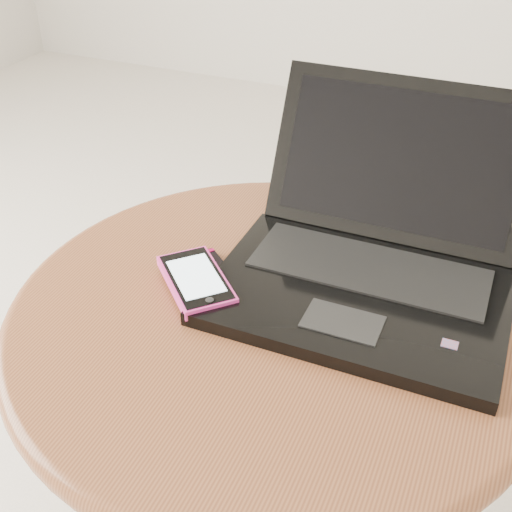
% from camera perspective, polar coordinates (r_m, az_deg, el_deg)
% --- Properties ---
extents(table, '(0.65, 0.65, 0.52)m').
position_cam_1_polar(table, '(0.87, 1.38, -9.96)').
color(table, '#602F11').
rests_on(table, ground).
extents(laptop, '(0.35, 0.34, 0.21)m').
position_cam_1_polar(laptop, '(0.83, 9.97, 0.14)').
color(laptop, black).
rests_on(laptop, table).
extents(phone_black, '(0.12, 0.12, 0.01)m').
position_cam_1_polar(phone_black, '(0.84, -4.08, -1.93)').
color(phone_black, black).
rests_on(phone_black, table).
extents(phone_pink, '(0.13, 0.13, 0.02)m').
position_cam_1_polar(phone_pink, '(0.81, -5.24, -2.16)').
color(phone_pink, '#F736A2').
rests_on(phone_pink, phone_black).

